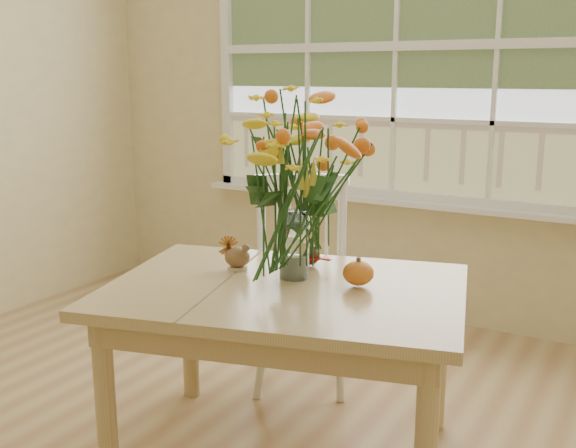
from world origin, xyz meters
The scene contains 8 objects.
wall_back centered at (0.00, 2.25, 1.35)m, with size 4.00×0.02×2.70m, color beige.
window centered at (0.00, 2.21, 1.53)m, with size 2.42×0.12×1.74m.
dining_table centered at (0.24, 0.58, 0.58)m, with size 1.43×1.18×0.67m.
windsor_chair centered at (-0.04, 1.21, 0.52)m, with size 0.57×0.57×0.93m.
flower_vase centered at (0.22, 0.68, 1.04)m, with size 0.52×0.52×0.62m.
pumpkin centered at (0.47, 0.71, 0.71)m, with size 0.11×0.11×0.09m, color #CB5617.
turkey_figurine centered at (-0.01, 0.66, 0.72)m, with size 0.12×0.11×0.12m.
dark_gourd centered at (0.20, 0.85, 0.71)m, with size 0.13×0.09×0.08m.
Camera 1 is at (1.39, -1.39, 1.40)m, focal length 42.00 mm.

